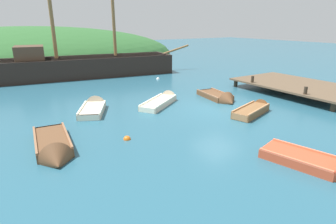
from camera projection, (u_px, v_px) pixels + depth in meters
name	position (u px, v px, depth m)	size (l,w,h in m)	color
ground_plane	(218.00, 109.00, 15.35)	(120.00, 120.00, 0.00)	#285B70
dock	(297.00, 85.00, 18.86)	(5.11, 7.98, 1.68)	brown
shore_hill	(33.00, 59.00, 37.28)	(41.33, 26.36, 8.51)	#2D602D
sailing_ship	(84.00, 69.00, 24.65)	(18.37, 5.74, 11.83)	black
rowboat_center	(163.00, 101.00, 16.56)	(3.70, 2.99, 1.00)	beige
rowboat_outer_left	(54.00, 149.00, 10.25)	(1.53, 3.72, 1.18)	brown
rowboat_near_dock	(255.00, 110.00, 14.74)	(3.44, 1.86, 0.90)	brown
rowboat_portside	(220.00, 98.00, 17.20)	(1.58, 3.27, 1.16)	brown
rowboat_outer_right	(94.00, 108.00, 15.20)	(2.41, 3.32, 1.10)	beige
rowboat_far	(317.00, 165.00, 9.09)	(1.94, 3.23, 1.18)	#C64C2D
buoy_orange	(127.00, 139.00, 11.36)	(0.31, 0.31, 0.31)	orange
buoy_white	(158.00, 79.00, 23.64)	(0.29, 0.29, 0.29)	white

